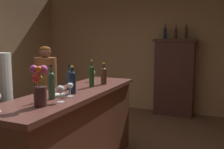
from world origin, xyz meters
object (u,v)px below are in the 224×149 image
object	(u,v)px
display_bottle_midleft	(176,33)
patron_redhead	(46,87)
wine_bottle_rose	(51,84)
cheese_plate	(60,95)
display_cabinet	(174,76)
wine_bottle_malbec	(92,75)
flower_arrangement	(40,86)
wine_glass_front	(70,86)
wine_bottle_merlot	(104,75)
wine_glass_rear	(93,73)
wine_bottle_riesling	(72,81)
bar_counter	(76,134)
display_bottle_center	(186,32)
wine_glass_spare	(60,90)
wine_bottle_syrah	(69,79)
display_bottle_left	(165,33)

from	to	relation	value
display_bottle_midleft	patron_redhead	xyz separation A→B (m)	(-1.89, -2.03, -0.98)
wine_bottle_rose	cheese_plate	distance (m)	0.23
display_bottle_midleft	display_cabinet	bearing A→B (deg)	-180.00
wine_bottle_malbec	flower_arrangement	bearing A→B (deg)	-88.49
display_cabinet	wine_glass_front	bearing A→B (deg)	-99.41
cheese_plate	wine_bottle_malbec	bearing A→B (deg)	81.53
wine_bottle_merlot	wine_glass_rear	distance (m)	0.30
wine_bottle_riesling	display_bottle_midleft	xyz separation A→B (m)	(0.61, 3.19, 0.63)
display_cabinet	bar_counter	bearing A→B (deg)	-102.28
display_cabinet	patron_redhead	bearing A→B (deg)	-132.79
bar_counter	flower_arrangement	bearing A→B (deg)	-82.90
wine_bottle_malbec	wine_glass_front	world-z (taller)	wine_bottle_malbec
wine_bottle_riesling	display_bottle_center	world-z (taller)	display_bottle_center
bar_counter	cheese_plate	xyz separation A→B (m)	(-0.02, -0.27, 0.53)
wine_bottle_rose	wine_bottle_riesling	distance (m)	0.30
wine_glass_rear	wine_bottle_merlot	bearing A→B (deg)	-34.04
wine_glass_spare	display_bottle_center	size ratio (longest dim) A/B	0.47
cheese_plate	display_bottle_center	size ratio (longest dim) A/B	0.44
wine_glass_rear	patron_redhead	xyz separation A→B (m)	(-1.09, 0.31, -0.33)
cheese_plate	wine_bottle_syrah	bearing A→B (deg)	104.68
wine_bottle_merlot	cheese_plate	distance (m)	0.83
bar_counter	display_cabinet	world-z (taller)	display_cabinet
display_bottle_left	wine_bottle_rose	bearing A→B (deg)	-96.98
wine_bottle_merlot	flower_arrangement	world-z (taller)	flower_arrangement
bar_counter	wine_bottle_rose	distance (m)	0.81
wine_glass_rear	display_bottle_center	distance (m)	2.64
wine_bottle_merlot	display_bottle_center	world-z (taller)	display_bottle_center
flower_arrangement	display_cabinet	bearing A→B (deg)	81.28
display_cabinet	wine_bottle_rose	size ratio (longest dim) A/B	5.00
display_cabinet	display_bottle_center	size ratio (longest dim) A/B	5.01
wine_bottle_malbec	wine_glass_rear	distance (m)	0.45
cheese_plate	wine_glass_front	bearing A→B (deg)	-1.77
bar_counter	display_cabinet	bearing A→B (deg)	77.72
wine_bottle_riesling	cheese_plate	bearing A→B (deg)	-123.08
wine_bottle_rose	wine_glass_front	xyz separation A→B (m)	(0.10, 0.17, -0.04)
wine_bottle_rose	display_bottle_center	xyz separation A→B (m)	(0.87, 3.49, 0.63)
display_cabinet	wine_bottle_malbec	bearing A→B (deg)	-102.37
wine_bottle_merlot	wine_bottle_syrah	bearing A→B (deg)	-115.36
flower_arrangement	patron_redhead	size ratio (longest dim) A/B	0.23
wine_bottle_merlot	wine_glass_rear	world-z (taller)	wine_bottle_merlot
wine_glass_front	wine_bottle_riesling	bearing A→B (deg)	113.08
bar_counter	display_cabinet	xyz separation A→B (m)	(0.66, 3.05, 0.35)
display_bottle_midleft	flower_arrangement	bearing A→B (deg)	-98.83
cheese_plate	display_bottle_left	bearing A→B (deg)	82.07
wine_glass_front	display_bottle_midleft	xyz separation A→B (m)	(0.56, 3.32, 0.66)
display_bottle_center	cheese_plate	bearing A→B (deg)	-105.31
wine_bottle_syrah	wine_bottle_rose	size ratio (longest dim) A/B	0.87
wine_bottle_syrah	wine_glass_spare	xyz separation A→B (m)	(0.28, -0.58, -0.01)
wine_bottle_syrah	wine_glass_rear	size ratio (longest dim) A/B	1.85
wine_bottle_syrah	display_bottle_center	world-z (taller)	display_bottle_center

